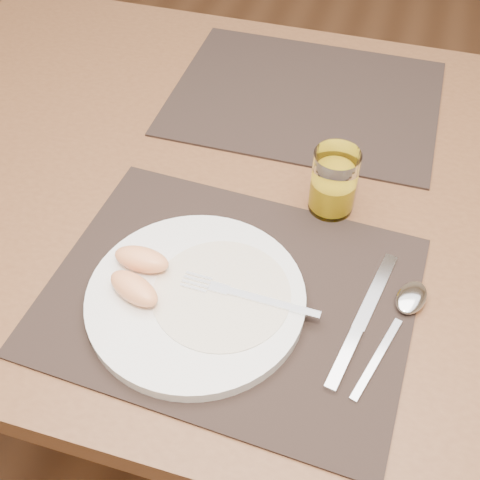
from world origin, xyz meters
name	(u,v)px	position (x,y,z in m)	size (l,w,h in m)	color
ground	(264,410)	(0.00, 0.00, 0.00)	(5.00, 5.00, 0.00)	brown
table	(276,221)	(0.00, 0.00, 0.67)	(1.40, 0.90, 0.75)	brown
placemat_near	(230,294)	(-0.01, -0.22, 0.75)	(0.45, 0.35, 0.00)	black
placemat_far	(305,97)	(-0.01, 0.22, 0.75)	(0.45, 0.35, 0.00)	black
plate	(196,298)	(-0.04, -0.24, 0.76)	(0.27, 0.27, 0.02)	white
plate_dressing	(221,293)	(-0.01, -0.23, 0.77)	(0.17, 0.17, 0.00)	white
fork	(238,293)	(0.01, -0.23, 0.77)	(0.17, 0.03, 0.00)	silver
knife	(358,329)	(0.15, -0.23, 0.76)	(0.06, 0.22, 0.01)	silver
spoon	(407,306)	(0.21, -0.18, 0.76)	(0.08, 0.19, 0.01)	silver
juice_glass	(333,184)	(0.08, -0.03, 0.80)	(0.06, 0.06, 0.10)	white
grapefruit_wedges	(138,274)	(-0.12, -0.24, 0.78)	(0.09, 0.09, 0.03)	#FFA868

